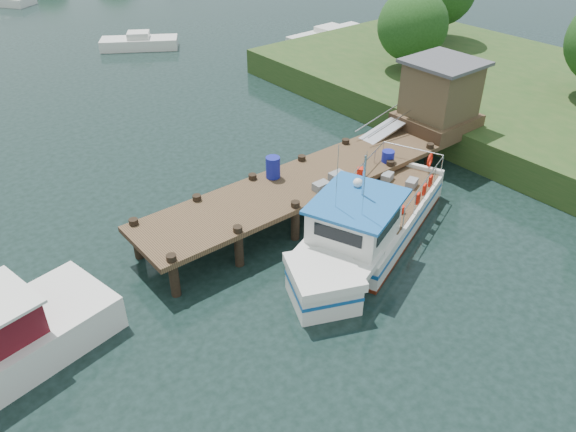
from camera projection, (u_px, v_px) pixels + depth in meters
ground_plane at (284, 219)px, 21.93m from camera, size 160.00×160.00×0.00m
near_shore at (544, 80)px, 29.25m from camera, size 16.00×30.00×7.76m
dock at (401, 123)px, 24.16m from camera, size 16.60×3.00×4.78m
lobster_boat at (366, 227)px, 19.95m from camera, size 9.55×5.71×4.73m
moored_b at (139, 42)px, 40.62m from camera, size 5.58×4.45×1.20m
moored_c at (330, 36)px, 42.26m from camera, size 6.99×2.55×1.09m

